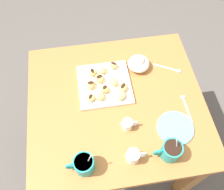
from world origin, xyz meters
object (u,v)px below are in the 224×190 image
object	(u,v)px
beignet_0	(99,79)
pastry_plate_square	(105,84)
beignet_3	(105,89)
beignet_9	(91,85)
beignet_7	(114,66)
cream_pitcher_white	(133,156)
beignet_2	(114,82)
saucer_sky_left	(175,128)
beignet_4	(92,73)
coffee_mug_teal_right	(84,164)
beignet_8	(123,87)
beignet_6	(91,98)
beignet_5	(100,97)
coffee_mug_teal_left	(171,151)
chocolate_sauce_pitcher	(128,124)
beignet_1	(121,96)
dining_table	(116,114)
beignet_10	(103,70)
ice_cream_bowl	(139,63)

from	to	relation	value
beignet_0	pastry_plate_square	bearing A→B (deg)	137.10
beignet_3	beignet_9	size ratio (longest dim) A/B	0.92
beignet_3	beignet_7	bearing A→B (deg)	-115.44
cream_pitcher_white	beignet_2	world-z (taller)	cream_pitcher_white
saucer_sky_left	beignet_4	xyz separation A→B (m)	(0.36, -0.37, 0.03)
pastry_plate_square	coffee_mug_teal_right	xyz separation A→B (m)	(0.15, 0.42, 0.04)
cream_pitcher_white	beignet_8	bearing A→B (deg)	-92.91
beignet_6	beignet_8	distance (m)	0.18
beignet_2	beignet_5	size ratio (longest dim) A/B	1.14
cream_pitcher_white	beignet_3	world-z (taller)	cream_pitcher_white
beignet_0	beignet_7	size ratio (longest dim) A/B	1.29
beignet_3	beignet_8	world-z (taller)	beignet_3
coffee_mug_teal_left	beignet_7	world-z (taller)	coffee_mug_teal_left
beignet_0	beignet_3	size ratio (longest dim) A/B	1.11
beignet_3	coffee_mug_teal_left	bearing A→B (deg)	123.23
beignet_4	coffee_mug_teal_right	bearing A→B (deg)	79.15
cream_pitcher_white	beignet_0	bearing A→B (deg)	-77.71
beignet_0	beignet_5	distance (m)	0.11
saucer_sky_left	beignet_3	bearing A→B (deg)	-39.34
beignet_5	beignet_8	world-z (taller)	beignet_5
chocolate_sauce_pitcher	beignet_1	distance (m)	0.16
coffee_mug_teal_right	beignet_1	world-z (taller)	coffee_mug_teal_right
dining_table	beignet_2	world-z (taller)	beignet_2
saucer_sky_left	beignet_9	bearing A→B (deg)	-37.66
beignet_8	beignet_10	distance (m)	0.15
coffee_mug_teal_left	beignet_2	xyz separation A→B (m)	(0.19, -0.42, -0.02)
beignet_1	chocolate_sauce_pitcher	bearing A→B (deg)	90.57
dining_table	chocolate_sauce_pitcher	size ratio (longest dim) A/B	9.96
coffee_mug_teal_right	ice_cream_bowl	xyz separation A→B (m)	(-0.36, -0.51, -0.01)
coffee_mug_teal_left	chocolate_sauce_pitcher	bearing A→B (deg)	-44.91
coffee_mug_teal_left	saucer_sky_left	size ratio (longest dim) A/B	0.77
beignet_5	beignet_8	distance (m)	0.13
coffee_mug_teal_right	beignet_10	world-z (taller)	coffee_mug_teal_right
beignet_10	beignet_8	bearing A→B (deg)	125.48
beignet_2	cream_pitcher_white	bearing A→B (deg)	93.13
dining_table	beignet_1	distance (m)	0.18
dining_table	beignet_8	size ratio (longest dim) A/B	17.49
beignet_10	cream_pitcher_white	bearing A→B (deg)	98.07
saucer_sky_left	beignet_10	distance (m)	0.49
pastry_plate_square	cream_pitcher_white	xyz separation A→B (m)	(-0.07, 0.42, 0.03)
beignet_3	beignet_6	distance (m)	0.09
chocolate_sauce_pitcher	beignet_2	world-z (taller)	chocolate_sauce_pitcher
saucer_sky_left	beignet_8	distance (m)	0.34
coffee_mug_teal_left	dining_table	bearing A→B (deg)	-58.05
beignet_6	beignet_8	world-z (taller)	beignet_8
dining_table	beignet_8	distance (m)	0.19
beignet_0	beignet_1	distance (m)	0.16
coffee_mug_teal_right	beignet_2	world-z (taller)	coffee_mug_teal_right
cream_pitcher_white	beignet_10	xyz separation A→B (m)	(0.07, -0.50, -0.01)
pastry_plate_square	beignet_3	xyz separation A→B (m)	(0.00, 0.05, 0.03)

